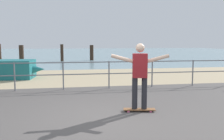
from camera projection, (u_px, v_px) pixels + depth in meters
ground_plane at (115, 135)px, 4.69m from camera, size 24.00×10.00×0.04m
beach_strip at (88, 77)px, 12.53m from camera, size 24.00×6.00×0.04m
sea_surface at (76, 53)px, 39.96m from camera, size 72.00×50.00×0.04m
railing_fence at (86, 71)px, 9.07m from camera, size 11.94×0.05×1.05m
skateboard at (139, 109)px, 6.19m from camera, size 0.82×0.34×0.08m
skateboarder at (140, 72)px, 6.08m from camera, size 1.44×0.35×1.65m
groyne_post_1 at (22, 56)px, 17.77m from camera, size 0.33×0.33×1.53m
groyne_post_2 at (62, 53)px, 22.05m from camera, size 0.28×0.28×1.55m
groyne_post_3 at (92, 53)px, 23.34m from camera, size 0.36×0.36×1.46m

